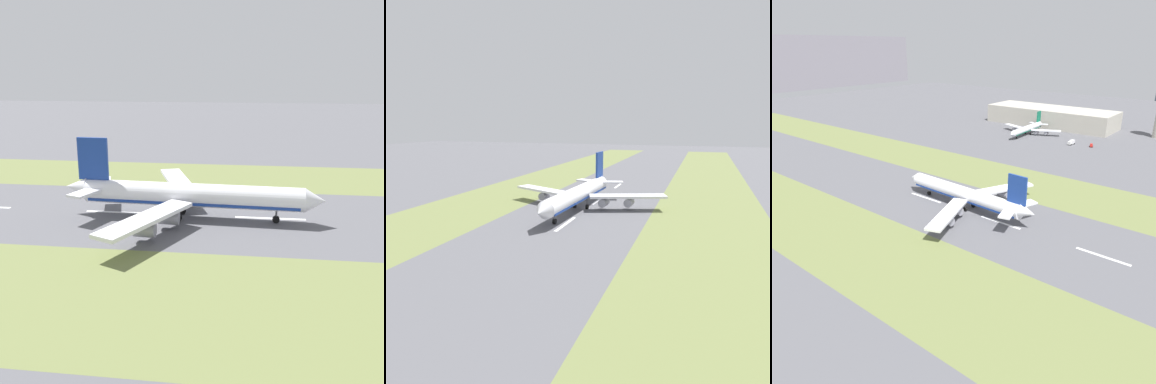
# 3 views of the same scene
# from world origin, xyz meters

# --- Properties ---
(ground_plane) EXTENTS (800.00, 800.00, 0.00)m
(ground_plane) POSITION_xyz_m (0.00, 0.00, 0.00)
(ground_plane) COLOR #56565B
(grass_median_west) EXTENTS (40.00, 600.00, 0.01)m
(grass_median_west) POSITION_xyz_m (-45.00, 0.00, 0.00)
(grass_median_west) COLOR olive
(grass_median_west) RESTS_ON ground
(grass_median_east) EXTENTS (40.00, 600.00, 0.01)m
(grass_median_east) POSITION_xyz_m (45.00, 0.00, 0.00)
(grass_median_east) COLOR olive
(grass_median_east) RESTS_ON ground
(centreline_dash_near) EXTENTS (1.20, 18.00, 0.01)m
(centreline_dash_near) POSITION_xyz_m (0.00, -55.50, 0.01)
(centreline_dash_near) COLOR silver
(centreline_dash_near) RESTS_ON ground
(centreline_dash_mid) EXTENTS (1.20, 18.00, 0.01)m
(centreline_dash_mid) POSITION_xyz_m (0.00, -15.50, 0.01)
(centreline_dash_mid) COLOR silver
(centreline_dash_mid) RESTS_ON ground
(centreline_dash_far) EXTENTS (1.20, 18.00, 0.01)m
(centreline_dash_far) POSITION_xyz_m (0.00, 24.50, 0.01)
(centreline_dash_far) COLOR silver
(centreline_dash_far) RESTS_ON ground
(airplane_main_jet) EXTENTS (64.07, 67.18, 20.20)m
(airplane_main_jet) POSITION_xyz_m (2.34, 2.59, 6.02)
(airplane_main_jet) COLOR white
(airplane_main_jet) RESTS_ON ground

